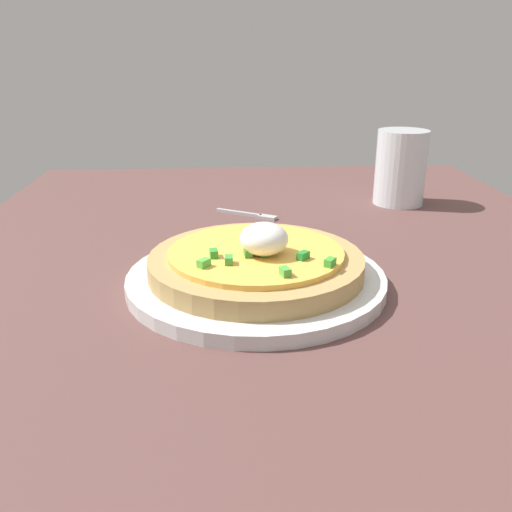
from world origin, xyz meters
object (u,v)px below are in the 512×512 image
Objects in this scene: pizza at (256,261)px; fork at (253,215)px; plate at (256,279)px; cup_far at (400,169)px.

fork is at bearing 177.71° from pizza.
pizza reaches higher than plate.
pizza is 2.40× the size of fork.
pizza is at bearing 27.04° from plate.
cup_far is (-32.42, 25.80, 5.01)cm from plate.
cup_far is (-32.51, 25.75, 2.81)cm from pizza.
fork is at bearing 177.60° from plate.
plate is 2.90× the size of fork.
cup_far is 1.25× the size of fork.
pizza is 41.57cm from cup_far.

